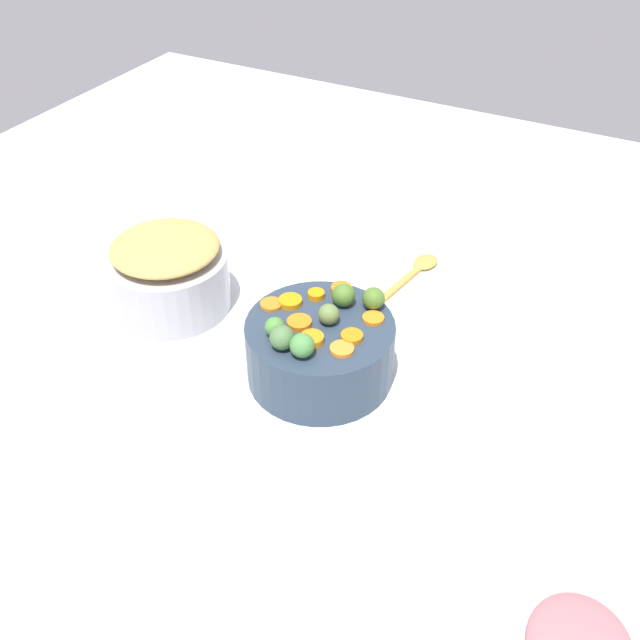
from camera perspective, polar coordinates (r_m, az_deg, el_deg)
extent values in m
cube|color=silver|center=(1.25, -0.55, -4.65)|extent=(2.40, 2.40, 0.02)
cylinder|color=#2B3A4C|center=(1.21, 0.00, -2.37)|extent=(0.24, 0.24, 0.11)
cylinder|color=#B2B0B7|center=(1.39, -11.49, 2.96)|extent=(0.22, 0.22, 0.11)
ellipsoid|color=tan|center=(1.35, -11.87, 5.49)|extent=(0.20, 0.20, 0.04)
cylinder|color=orange|center=(1.14, -0.62, -1.47)|extent=(0.05, 0.05, 0.01)
cylinder|color=orange|center=(1.24, 1.56, 2.41)|extent=(0.04, 0.04, 0.01)
cylinder|color=orange|center=(1.23, -0.29, 1.97)|extent=(0.04, 0.04, 0.01)
cylinder|color=orange|center=(1.17, -1.61, -0.21)|extent=(0.05, 0.05, 0.01)
cylinder|color=orange|center=(1.14, 2.51, -1.24)|extent=(0.04, 0.04, 0.01)
cylinder|color=orange|center=(1.21, -2.30, 1.44)|extent=(0.05, 0.05, 0.01)
cylinder|color=orange|center=(1.21, -3.78, 1.21)|extent=(0.04, 0.04, 0.01)
cylinder|color=orange|center=(1.12, 1.70, -2.25)|extent=(0.04, 0.04, 0.01)
cylinder|color=orange|center=(1.18, 4.12, 0.13)|extent=(0.04, 0.04, 0.01)
sphere|color=#607840|center=(1.17, 0.68, 0.44)|extent=(0.03, 0.03, 0.03)
sphere|color=#4A8537|center=(1.14, -3.50, -0.55)|extent=(0.03, 0.03, 0.03)
sphere|color=#4D7228|center=(1.20, 4.14, 1.67)|extent=(0.04, 0.04, 0.04)
sphere|color=#4B7040|center=(1.12, -2.94, -1.36)|extent=(0.04, 0.04, 0.04)
sphere|color=#497429|center=(1.20, 1.81, 1.93)|extent=(0.04, 0.04, 0.04)
sphere|color=#488641|center=(1.10, -1.38, -1.97)|extent=(0.04, 0.04, 0.04)
cube|color=#BD9040|center=(1.42, 5.36, 2.03)|extent=(0.05, 0.23, 0.01)
ellipsoid|color=#BD9040|center=(1.51, 8.12, 4.44)|extent=(0.05, 0.07, 0.01)
cylinder|color=white|center=(1.00, 18.52, -21.76)|extent=(0.26, 0.26, 0.01)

